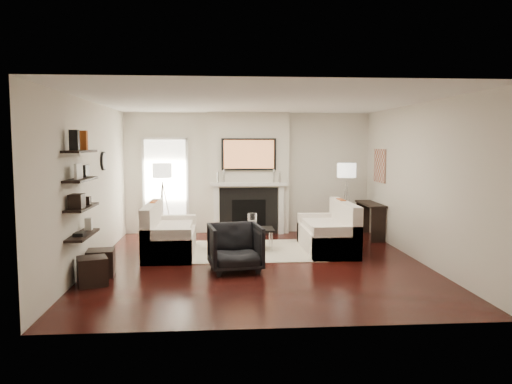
{
  "coord_description": "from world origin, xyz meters",
  "views": [
    {
      "loc": [
        -0.66,
        -8.24,
        2.0
      ],
      "look_at": [
        0.0,
        0.6,
        1.15
      ],
      "focal_mm": 35.0,
      "sensor_mm": 36.0,
      "label": 1
    }
  ],
  "objects": [
    {
      "name": "lamp_right_leg_a",
      "position": [
        2.16,
        2.17,
        0.6
      ],
      "size": [
        0.25,
        0.02,
        1.23
      ],
      "primitive_type": "cylinder",
      "rotation": [
        0.18,
        0.0,
        4.71
      ],
      "color": "silver",
      "rests_on": "floor"
    },
    {
      "name": "coffee_leg_sw",
      "position": [
        -0.69,
        1.24,
        0.19
      ],
      "size": [
        0.02,
        0.02,
        0.38
      ],
      "primitive_type": "cylinder",
      "color": "silver",
      "rests_on": "floor"
    },
    {
      "name": "lamp_left_leg_c",
      "position": [
        -1.91,
        2.26,
        0.6
      ],
      "size": [
        0.14,
        0.22,
        1.23
      ],
      "primitive_type": "cylinder",
      "rotation": [
        0.18,
        0.0,
        2.62
      ],
      "color": "silver",
      "rests_on": "floor"
    },
    {
      "name": "lamp_right_leg_c",
      "position": [
        1.99,
        2.07,
        0.6
      ],
      "size": [
        0.14,
        0.22,
        1.23
      ],
      "primitive_type": "cylinder",
      "rotation": [
        0.18,
        0.0,
        2.62
      ],
      "color": "silver",
      "rests_on": "floor"
    },
    {
      "name": "lamp_right_leg_b",
      "position": [
        2.0,
        2.26,
        0.6
      ],
      "size": [
        0.14,
        0.22,
        1.23
      ],
      "primitive_type": "cylinder",
      "rotation": [
        0.18,
        0.0,
        0.52
      ],
      "color": "silver",
      "rests_on": "floor"
    },
    {
      "name": "pillow_left_charcoal",
      "position": [
        -1.88,
        0.52,
        0.72
      ],
      "size": [
        0.1,
        0.4,
        0.4
      ],
      "primitive_type": "cube",
      "color": "black",
      "rests_on": "loveseat_left_cushion"
    },
    {
      "name": "loveseat_right_cushion",
      "position": [
        1.31,
        0.89,
        0.47
      ],
      "size": [
        0.63,
        1.44,
        0.1
      ],
      "primitive_type": "cube",
      "color": "silver",
      "rests_on": "loveseat_right_base"
    },
    {
      "name": "lamp_left_leg_b",
      "position": [
        -1.91,
        2.45,
        0.6
      ],
      "size": [
        0.14,
        0.22,
        1.23
      ],
      "primitive_type": "cylinder",
      "rotation": [
        0.18,
        0.0,
        0.52
      ],
      "color": "silver",
      "rests_on": "floor"
    },
    {
      "name": "coffee_leg_se",
      "position": [
        0.31,
        1.24,
        0.19
      ],
      "size": [
        0.02,
        0.02,
        0.38
      ],
      "primitive_type": "cylinder",
      "color": "silver",
      "rests_on": "floor"
    },
    {
      "name": "candlestick_r_tall",
      "position": [
        0.55,
        2.7,
        1.3
      ],
      "size": [
        0.04,
        0.04,
        0.3
      ],
      "primitive_type": "cylinder",
      "color": "silver",
      "rests_on": "mantel_shelf"
    },
    {
      "name": "shelf_bottom",
      "position": [
        -2.62,
        -1.0,
        0.7
      ],
      "size": [
        0.25,
        1.0,
        0.03
      ],
      "primitive_type": "cube",
      "color": "black",
      "rests_on": "wall_left"
    },
    {
      "name": "candlestick_l_short",
      "position": [
        -0.68,
        2.7,
        1.27
      ],
      "size": [
        0.04,
        0.04,
        0.24
      ],
      "primitive_type": "cylinder",
      "color": "silver",
      "rests_on": "mantel_shelf"
    },
    {
      "name": "loveseat_right_arm_s",
      "position": [
        1.36,
        1.7,
        0.3
      ],
      "size": [
        0.85,
        0.18,
        0.6
      ],
      "primitive_type": "cube",
      "color": "silver",
      "rests_on": "floor"
    },
    {
      "name": "coffee_leg_ne",
      "position": [
        0.31,
        0.8,
        0.19
      ],
      "size": [
        0.02,
        0.02,
        0.38
      ],
      "primitive_type": "cylinder",
      "color": "silver",
      "rests_on": "floor"
    },
    {
      "name": "decor_wine_rack",
      "position": [
        -2.62,
        -1.24,
        1.22
      ],
      "size": [
        0.18,
        0.25,
        0.2
      ],
      "primitive_type": "cube",
      "color": "black",
      "rests_on": "shelf_lower"
    },
    {
      "name": "hurricane_candle",
      "position": [
        -0.04,
        1.02,
        0.49
      ],
      "size": [
        0.11,
        0.11,
        0.16
      ],
      "primitive_type": "cylinder",
      "color": "white",
      "rests_on": "coffee_table"
    },
    {
      "name": "copper_bowl",
      "position": [
        -0.44,
        1.02,
        0.45
      ],
      "size": [
        0.28,
        0.28,
        0.05
      ],
      "primitive_type": "cylinder",
      "color": "#C56220",
      "rests_on": "coffee_table"
    },
    {
      "name": "pillow_right_orange",
      "position": [
        1.69,
        1.19,
        0.73
      ],
      "size": [
        0.1,
        0.42,
        0.42
      ],
      "primitive_type": "cube",
      "color": "#984112",
      "rests_on": "loveseat_right_cushion"
    },
    {
      "name": "ottoman_near",
      "position": [
        -2.47,
        -0.62,
        0.2
      ],
      "size": [
        0.44,
        0.44,
        0.4
      ],
      "primitive_type": "cube",
      "rotation": [
        0.0,
        0.0,
        0.12
      ],
      "color": "black",
      "rests_on": "floor"
    },
    {
      "name": "hurricane_glass",
      "position": [
        -0.04,
        1.02,
        0.56
      ],
      "size": [
        0.17,
        0.17,
        0.3
      ],
      "primitive_type": "cylinder",
      "color": "white",
      "rests_on": "coffee_table"
    },
    {
      "name": "console_top",
      "position": [
        2.57,
        2.12,
        0.73
      ],
      "size": [
        0.35,
        1.2,
        0.04
      ],
      "primitive_type": "cube",
      "color": "black",
      "rests_on": "floor"
    },
    {
      "name": "shelf_upper",
      "position": [
        -2.62,
        -1.0,
        1.5
      ],
      "size": [
        0.25,
        1.0,
        0.04
      ],
      "primitive_type": "cube",
      "color": "black",
      "rests_on": "wall_left"
    },
    {
      "name": "coffee_leg_nw",
      "position": [
        -0.69,
        0.8,
        0.19
      ],
      "size": [
        0.02,
        0.02,
        0.38
      ],
      "primitive_type": "cylinder",
      "color": "silver",
      "rests_on": "floor"
    },
    {
      "name": "decor_box_tall",
      "position": [
        -2.62,
        -0.66,
        0.81
      ],
      "size": [
        0.1,
        0.1,
        0.18
      ],
      "primitive_type": "cube",
      "color": "white",
      "rests_on": "shelf_bottom"
    },
    {
      "name": "mantel_shelf",
      "position": [
        0.0,
        2.69,
        1.12
      ],
      "size": [
        1.7,
        0.18,
        0.07
      ],
      "primitive_type": "cube",
      "color": "white",
      "rests_on": "chimney_breast"
    },
    {
      "name": "pillow_left_orange",
      "position": [
        -1.88,
        1.12,
        0.73
      ],
      "size": [
        0.1,
        0.42,
        0.42
      ],
      "primitive_type": "cube",
      "color": "#984112",
      "rests_on": "loveseat_left_cushion"
    },
    {
      "name": "clock_rim",
      "position": [
        -2.73,
        0.9,
        1.7
      ],
      "size": [
        0.04,
        0.34,
        0.34
      ],
      "primitive_type": "cylinder",
      "rotation": [
        0.0,
        1.57,
        0.0
      ],
      "color": "black",
      "rests_on": "wall_left"
    },
    {
      "name": "room_envelope",
      "position": [
        0.0,
        0.0,
        1.35
      ],
      "size": [
        6.0,
        6.0,
        6.0
      ],
      "color": "black",
      "rests_on": "ground"
    },
    {
      "name": "lamp_right_shade",
      "position": [
        2.05,
        2.17,
        1.45
      ],
      "size": [
        0.4,
        0.4,
        0.3
      ],
      "primitive_type": "cylinder",
      "color": "white",
      "rests_on": "lamp_right_post"
    },
    {
      "name": "decor_books",
      "position": [
        -2.62,
        -1.16,
        0.74
      ],
      "size": [
        0.14,
        0.2,
        0.05
      ],
      "primitive_type": "cube",
      "color": "black",
      "rests_on": "shelf_bottom"
    },
    {
      "name": "console_leg_n",
      "position": [
        2.57,
        1.57,
        0.35
      ],
      "size": [
        0.3,
        0.04,
        0.71
      ],
      "primitive_type": "cube",
      "color": "black",
      "rests_on": "floor"
    },
    {
      "name": "loveseat_left_arm_s",
      "position": [
        -1.55,
        1.63,
        0.3
      ],
      "size": [
        0.85,
        0.18,
        0.6
      ],
      "primitive_type": "cube",
      "color": "silver",
      "rests_on": "floor"
    },
    {
      "name": "loveseat_left_base",
      "position": [
        -1.55,
        0.82,
        0.21
      ],
      "size": [
        0.85,
        1.8,
        0.42
      ],
      "primitive_type": "cube",
      "color": "silver",
      "rests_on": "floor"
    },
    {
      "name": "console_leg_s",
      "position": [
        2.57,
        2.67,
        0.35
      ],
      "size": [
        0.3,
        0.04,
        0.71
      ],
      "primitive_type": "cube",
      "color": "black",
      "rests_on": "floor"
    },
    {
      "name": "lamp_left_leg_a",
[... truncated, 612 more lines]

